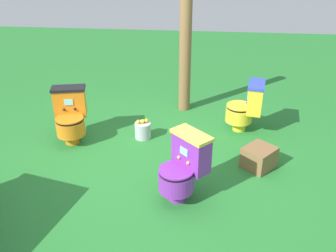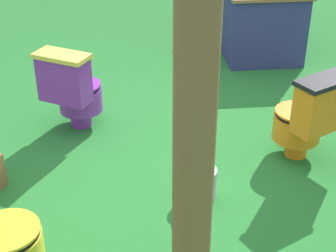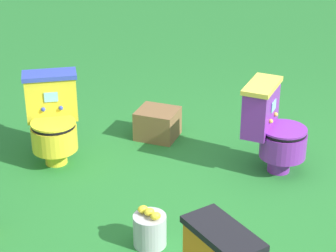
% 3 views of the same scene
% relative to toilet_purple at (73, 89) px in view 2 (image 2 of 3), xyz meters
% --- Properties ---
extents(ground, '(14.00, 14.00, 0.00)m').
position_rel_toilet_purple_xyz_m(ground, '(0.59, 0.44, -0.37)').
color(ground, '#26752D').
extents(toilet_purple, '(0.63, 0.63, 0.73)m').
position_rel_toilet_purple_xyz_m(toilet_purple, '(0.00, 0.00, 0.00)').
color(toilet_purple, purple).
rests_on(toilet_purple, ground).
extents(toilet_orange, '(0.57, 0.50, 0.73)m').
position_rel_toilet_purple_xyz_m(toilet_orange, '(1.07, 1.56, 0.00)').
color(toilet_orange, orange).
rests_on(toilet_orange, ground).
extents(vendor_table, '(1.63, 1.19, 0.85)m').
position_rel_toilet_purple_xyz_m(vendor_table, '(-1.22, 2.34, 0.02)').
color(vendor_table, navy).
rests_on(vendor_table, ground).
extents(wooden_post, '(0.18, 0.18, 1.92)m').
position_rel_toilet_purple_xyz_m(wooden_post, '(2.25, 0.13, 0.59)').
color(wooden_post, brown).
rests_on(wooden_post, ground).
extents(lemon_bucket, '(0.22, 0.22, 0.28)m').
position_rel_toilet_purple_xyz_m(lemon_bucket, '(1.24, 0.63, -0.25)').
color(lemon_bucket, '#B7B7BF').
rests_on(lemon_bucket, ground).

